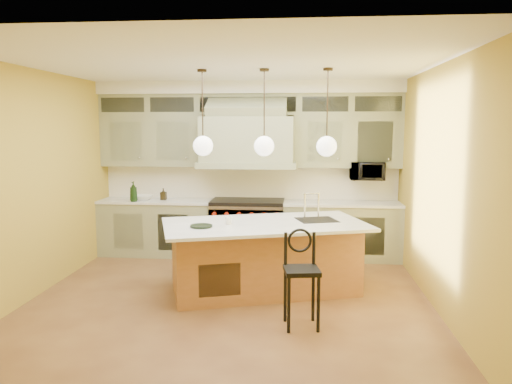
# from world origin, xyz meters

# --- Properties ---
(floor) EXTENTS (5.00, 5.00, 0.00)m
(floor) POSITION_xyz_m (0.00, 0.00, 0.00)
(floor) COLOR brown
(floor) RESTS_ON ground
(ceiling) EXTENTS (5.00, 5.00, 0.00)m
(ceiling) POSITION_xyz_m (0.00, 0.00, 2.90)
(ceiling) COLOR white
(ceiling) RESTS_ON wall_back
(wall_back) EXTENTS (5.00, 0.00, 5.00)m
(wall_back) POSITION_xyz_m (0.00, 2.50, 1.45)
(wall_back) COLOR #B19430
(wall_back) RESTS_ON ground
(wall_front) EXTENTS (5.00, 0.00, 5.00)m
(wall_front) POSITION_xyz_m (0.00, -2.50, 1.45)
(wall_front) COLOR #B19430
(wall_front) RESTS_ON ground
(wall_left) EXTENTS (0.00, 5.00, 5.00)m
(wall_left) POSITION_xyz_m (-2.50, 0.00, 1.45)
(wall_left) COLOR #B19430
(wall_left) RESTS_ON ground
(wall_right) EXTENTS (0.00, 5.00, 5.00)m
(wall_right) POSITION_xyz_m (2.50, 0.00, 1.45)
(wall_right) COLOR #B19430
(wall_right) RESTS_ON ground
(back_cabinetry) EXTENTS (5.00, 0.77, 2.90)m
(back_cabinetry) POSITION_xyz_m (0.00, 2.23, 1.43)
(back_cabinetry) COLOR gray
(back_cabinetry) RESTS_ON floor
(range) EXTENTS (1.20, 0.74, 0.96)m
(range) POSITION_xyz_m (0.00, 2.14, 0.49)
(range) COLOR silver
(range) RESTS_ON floor
(kitchen_island) EXTENTS (2.90, 2.10, 1.35)m
(kitchen_island) POSITION_xyz_m (0.41, 0.45, 0.47)
(kitchen_island) COLOR #915B33
(kitchen_island) RESTS_ON floor
(counter_stool) EXTENTS (0.42, 0.42, 1.06)m
(counter_stool) POSITION_xyz_m (0.90, -0.72, 0.60)
(counter_stool) COLOR black
(counter_stool) RESTS_ON floor
(microwave) EXTENTS (0.54, 0.37, 0.30)m
(microwave) POSITION_xyz_m (1.95, 2.25, 1.45)
(microwave) COLOR black
(microwave) RESTS_ON back_cabinetry
(oil_bottle_a) EXTENTS (0.14, 0.14, 0.33)m
(oil_bottle_a) POSITION_xyz_m (-1.87, 1.92, 1.11)
(oil_bottle_a) COLOR black
(oil_bottle_a) RESTS_ON back_cabinetry
(oil_bottle_b) EXTENTS (0.10, 0.10, 0.20)m
(oil_bottle_b) POSITION_xyz_m (-1.43, 2.15, 1.04)
(oil_bottle_b) COLOR black
(oil_bottle_b) RESTS_ON back_cabinetry
(fruit_bowl) EXTENTS (0.32, 0.32, 0.08)m
(fruit_bowl) POSITION_xyz_m (-1.77, 2.15, 0.98)
(fruit_bowl) COLOR white
(fruit_bowl) RESTS_ON back_cabinetry
(cup) EXTENTS (0.12, 0.12, 0.10)m
(cup) POSITION_xyz_m (-0.04, 0.28, 0.97)
(cup) COLOR white
(cup) RESTS_ON kitchen_island
(pendant_left) EXTENTS (0.26, 0.26, 1.11)m
(pendant_left) POSITION_xyz_m (-0.40, 0.45, 1.95)
(pendant_left) COLOR #2D2319
(pendant_left) RESTS_ON ceiling
(pendant_center) EXTENTS (0.26, 0.26, 1.11)m
(pendant_center) POSITION_xyz_m (0.40, 0.45, 1.95)
(pendant_center) COLOR #2D2319
(pendant_center) RESTS_ON ceiling
(pendant_right) EXTENTS (0.26, 0.26, 1.11)m
(pendant_right) POSITION_xyz_m (1.20, 0.45, 1.95)
(pendant_right) COLOR #2D2319
(pendant_right) RESTS_ON ceiling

